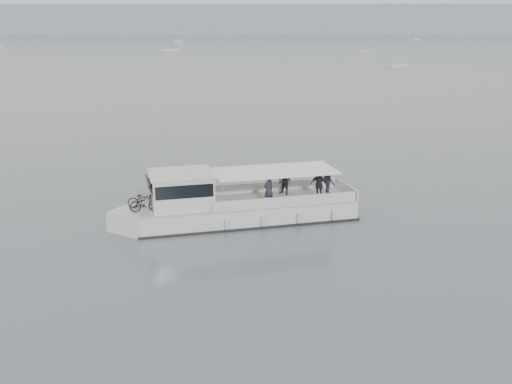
{
  "coord_description": "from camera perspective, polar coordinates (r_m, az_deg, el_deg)",
  "views": [
    {
      "loc": [
        1.26,
        -32.84,
        10.26
      ],
      "look_at": [
        0.92,
        -3.54,
        1.6
      ],
      "focal_mm": 40.0,
      "sensor_mm": 36.0,
      "label": 1
    }
  ],
  "objects": [
    {
      "name": "ground",
      "position": [
        34.43,
        -1.46,
        -0.88
      ],
      "size": [
        1400.0,
        1400.0,
        0.0
      ],
      "primitive_type": "plane",
      "color": "#555E64",
      "rests_on": "ground"
    },
    {
      "name": "moored_fleet",
      "position": [
        237.22,
        -8.59,
        13.9
      ],
      "size": [
        381.6,
        336.77,
        10.45
      ],
      "color": "silver",
      "rests_on": "ground"
    },
    {
      "name": "headland",
      "position": [
        592.85,
        0.58,
        16.83
      ],
      "size": [
        1400.0,
        90.0,
        28.0
      ],
      "primitive_type": "cube",
      "color": "#939EA8",
      "rests_on": "ground"
    },
    {
      "name": "tour_boat",
      "position": [
        30.53,
        -3.05,
        -1.38
      ],
      "size": [
        13.28,
        6.17,
        5.58
      ],
      "rotation": [
        0.0,
        0.0,
        0.26
      ],
      "color": "silver",
      "rests_on": "ground"
    }
  ]
}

